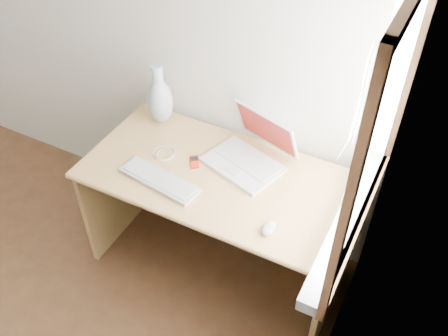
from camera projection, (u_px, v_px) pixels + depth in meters
The scene contains 9 objects.
window at pixel (378, 132), 1.76m from camera, with size 0.11×0.99×1.10m.
desk at pixel (226, 193), 2.62m from camera, with size 1.34×0.67×0.71m.
laptop at pixel (247, 151), 2.47m from camera, with size 0.43×0.40×0.25m.
external_keyboard at pixel (159, 180), 2.39m from camera, with size 0.43×0.18×0.02m.
mouse at pixel (269, 228), 2.16m from camera, with size 0.06×0.09×0.03m, color white.
ipod at pixel (194, 162), 2.49m from camera, with size 0.09×0.10×0.01m.
cable_coil at pixel (164, 153), 2.54m from camera, with size 0.12×0.12×0.01m, color silver.
remote at pixel (166, 178), 2.41m from camera, with size 0.03×0.09×0.01m, color silver.
vase at pixel (160, 100), 2.65m from camera, with size 0.14×0.14×0.35m.
Camera 1 is at (1.86, -0.18, 2.38)m, focal length 40.00 mm.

